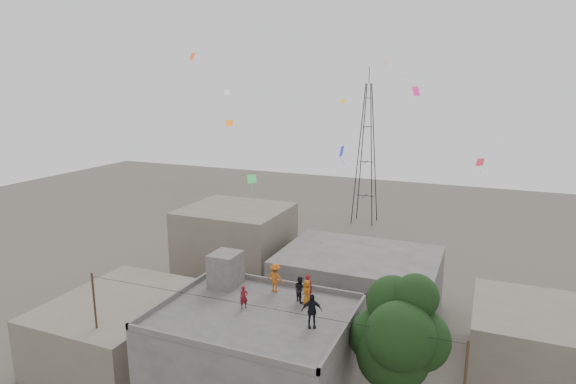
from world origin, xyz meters
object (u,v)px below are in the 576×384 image
object	(u,v)px
tree	(398,336)
person_dark_adult	(312,311)
person_red_adult	(308,287)
transmission_tower	(366,154)
stair_head_box	(226,269)

from	to	relation	value
tree	person_dark_adult	xyz separation A→B (m)	(-4.10, -0.82, 0.87)
tree	person_red_adult	xyz separation A→B (m)	(-5.35, 2.00, 0.75)
transmission_tower	person_red_adult	size ratio (longest dim) A/B	13.33
stair_head_box	person_dark_adult	xyz separation A→B (m)	(6.47, -2.83, -0.13)
transmission_tower	person_red_adult	xyz separation A→B (m)	(6.01, -37.40, -2.22)
transmission_tower	person_dark_adult	size ratio (longest dim) A/B	11.50
stair_head_box	tree	xyz separation A→B (m)	(10.57, -2.00, -1.00)
tree	person_red_adult	world-z (taller)	tree
person_dark_adult	transmission_tower	bearing A→B (deg)	73.52
transmission_tower	person_dark_adult	world-z (taller)	transmission_tower
stair_head_box	person_dark_adult	size ratio (longest dim) A/B	1.15
stair_head_box	tree	size ratio (longest dim) A/B	0.22
stair_head_box	transmission_tower	world-z (taller)	transmission_tower
stair_head_box	tree	bearing A→B (deg)	-10.74
tree	stair_head_box	bearing A→B (deg)	169.26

